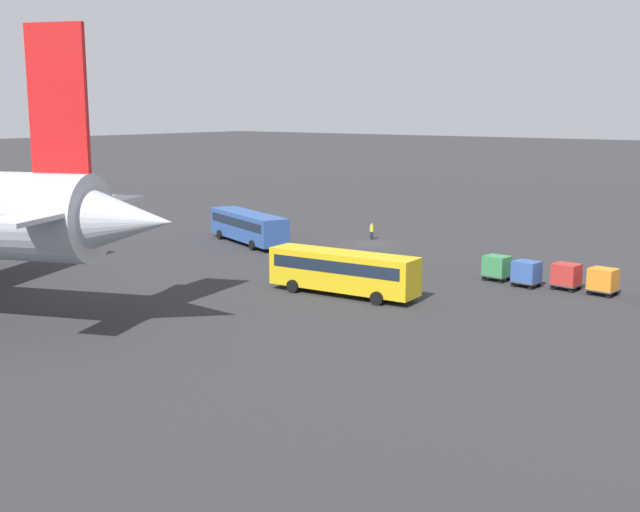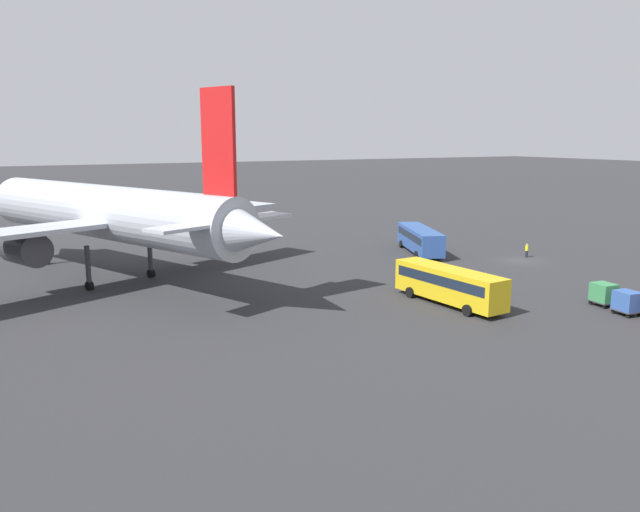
% 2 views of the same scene
% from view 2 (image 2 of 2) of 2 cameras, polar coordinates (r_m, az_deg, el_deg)
% --- Properties ---
extents(ground_plane, '(600.00, 600.00, 0.00)m').
position_cam_2_polar(ground_plane, '(79.79, 17.91, -0.42)').
color(ground_plane, '#2D2D30').
extents(airplane, '(46.68, 39.94, 18.90)m').
position_cam_2_polar(airplane, '(67.40, -18.68, 3.67)').
color(airplane, '#B2B7C1').
rests_on(airplane, ground).
extents(shuttle_bus_near, '(12.97, 7.40, 3.21)m').
position_cam_2_polar(shuttle_bus_near, '(81.85, 9.13, 1.62)').
color(shuttle_bus_near, '#2D5199').
rests_on(shuttle_bus_near, ground).
extents(shuttle_bus_far, '(12.00, 3.71, 3.29)m').
position_cam_2_polar(shuttle_bus_far, '(57.16, 11.71, -2.43)').
color(shuttle_bus_far, gold).
rests_on(shuttle_bus_far, ground).
extents(worker_person, '(0.38, 0.38, 1.74)m').
position_cam_2_polar(worker_person, '(82.07, 18.38, 0.48)').
color(worker_person, '#1E1E2D').
rests_on(worker_person, ground).
extents(cargo_cart_blue, '(2.15, 1.86, 2.06)m').
position_cam_2_polar(cargo_cart_blue, '(58.86, 26.26, -3.74)').
color(cargo_cart_blue, '#38383D').
rests_on(cargo_cart_blue, ground).
extents(cargo_cart_green, '(2.15, 1.86, 2.06)m').
position_cam_2_polar(cargo_cart_green, '(61.08, 24.50, -3.09)').
color(cargo_cart_green, '#38383D').
rests_on(cargo_cart_green, ground).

